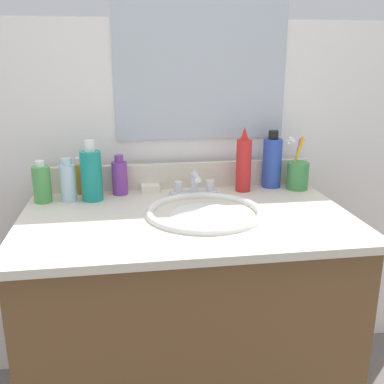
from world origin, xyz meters
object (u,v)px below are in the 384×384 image
object	(u,v)px
bottle_oil_amber	(80,177)
bottle_toner_green	(42,184)
faucet	(194,187)
soap_bar	(150,188)
bottle_gel_clear	(68,182)
bottle_cream_purple	(120,177)
cup_green	(297,175)
bottle_shampoo_blue	(272,162)
bottle_mouthwash_teal	(91,174)
bottle_spray_red	(244,163)

from	to	relation	value
bottle_oil_amber	bottle_toner_green	bearing A→B (deg)	-145.50
faucet	bottle_toner_green	distance (m)	0.50
faucet	soap_bar	distance (m)	0.16
bottle_gel_clear	faucet	bearing A→B (deg)	0.23
faucet	bottle_gel_clear	bearing A→B (deg)	-179.77
bottle_cream_purple	bottle_toner_green	distance (m)	0.25
cup_green	bottle_cream_purple	bearing A→B (deg)	177.24
bottle_shampoo_blue	bottle_gel_clear	size ratio (longest dim) A/B	1.44
bottle_cream_purple	bottle_oil_amber	size ratio (longest dim) A/B	1.09
bottle_oil_amber	cup_green	xyz separation A→B (m)	(0.75, -0.06, -0.00)
bottle_cream_purple	bottle_mouthwash_teal	bearing A→B (deg)	-149.33
bottle_mouthwash_teal	cup_green	bearing A→B (deg)	1.86
bottle_cream_purple	cup_green	world-z (taller)	cup_green
bottle_cream_purple	bottle_toner_green	bearing A→B (deg)	-168.54
bottle_spray_red	faucet	bearing A→B (deg)	-172.16
bottle_toner_green	soap_bar	world-z (taller)	bottle_toner_green
bottle_toner_green	cup_green	bearing A→B (deg)	1.33
bottle_cream_purple	cup_green	bearing A→B (deg)	-2.76
cup_green	bottle_toner_green	bearing A→B (deg)	-178.67
bottle_shampoo_blue	cup_green	world-z (taller)	bottle_shampoo_blue
bottle_toner_green	cup_green	distance (m)	0.87
bottle_spray_red	bottle_shampoo_blue	bearing A→B (deg)	17.93
bottle_shampoo_blue	bottle_spray_red	xyz separation A→B (m)	(-0.11, -0.04, 0.01)
bottle_gel_clear	bottle_mouthwash_teal	xyz separation A→B (m)	(0.07, -0.00, 0.02)
faucet	bottle_shampoo_blue	xyz separation A→B (m)	(0.29, 0.06, 0.06)
cup_green	bottle_oil_amber	bearing A→B (deg)	175.63
faucet	bottle_shampoo_blue	world-z (taller)	bottle_shampoo_blue
bottle_toner_green	bottle_mouthwash_teal	world-z (taller)	bottle_mouthwash_teal
bottle_toner_green	faucet	bearing A→B (deg)	0.14
bottle_shampoo_blue	bottle_cream_purple	xyz separation A→B (m)	(-0.54, -0.01, -0.03)
bottle_shampoo_blue	bottle_gel_clear	bearing A→B (deg)	-174.89
bottle_shampoo_blue	bottle_oil_amber	size ratio (longest dim) A/B	1.63
bottle_oil_amber	bottle_spray_red	size ratio (longest dim) A/B	0.56
bottle_toner_green	cup_green	xyz separation A→B (m)	(0.87, 0.02, -0.01)
faucet	soap_bar	world-z (taller)	faucet
bottle_gel_clear	cup_green	size ratio (longest dim) A/B	0.74
bottle_cream_purple	soap_bar	world-z (taller)	bottle_cream_purple
bottle_toner_green	cup_green	size ratio (longest dim) A/B	0.72
bottle_gel_clear	bottle_mouthwash_teal	size ratio (longest dim) A/B	0.72
bottle_mouthwash_teal	soap_bar	world-z (taller)	bottle_mouthwash_teal
bottle_cream_purple	bottle_gel_clear	size ratio (longest dim) A/B	0.96
bottle_mouthwash_teal	cup_green	xyz separation A→B (m)	(0.71, 0.02, -0.03)
bottle_shampoo_blue	faucet	bearing A→B (deg)	-168.07
bottle_spray_red	bottle_mouthwash_teal	size ratio (longest dim) A/B	1.14
bottle_cream_purple	bottle_oil_amber	xyz separation A→B (m)	(-0.13, 0.03, -0.00)
bottle_spray_red	bottle_toner_green	world-z (taller)	bottle_spray_red
bottle_gel_clear	bottle_spray_red	bearing A→B (deg)	2.51
faucet	bottle_oil_amber	xyz separation A→B (m)	(-0.38, 0.08, 0.03)
bottle_oil_amber	bottle_spray_red	distance (m)	0.56
bottle_cream_purple	bottle_gel_clear	bearing A→B (deg)	-162.92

